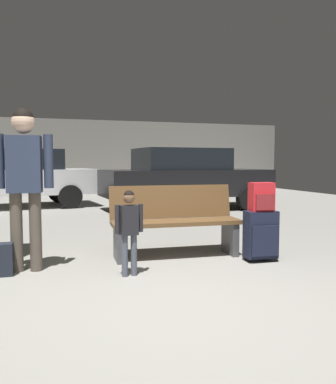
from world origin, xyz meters
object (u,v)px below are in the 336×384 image
object	(u,v)px
bench	(175,221)
parked_car_far	(14,176)
suitcase	(261,235)
child	(129,224)
adult	(24,172)
parked_car_near	(185,177)
backpack_bright	(262,197)

from	to	relation	value
bench	parked_car_far	distance (m)	6.72
suitcase	child	xyz separation A→B (m)	(-1.63, -0.12, 0.23)
bench	adult	world-z (taller)	adult
bench	suitcase	bearing A→B (deg)	-32.85
suitcase	adult	bearing A→B (deg)	171.34
suitcase	parked_car_near	world-z (taller)	parked_car_near
child	parked_car_far	distance (m)	7.19
backpack_bright	child	xyz separation A→B (m)	(-1.63, -0.12, -0.22)
parked_car_far	parked_car_near	world-z (taller)	same
bench	adult	bearing A→B (deg)	-174.43
bench	child	world-z (taller)	child
backpack_bright	parked_car_far	bearing A→B (deg)	114.27
child	parked_car_near	bearing A→B (deg)	64.06
suitcase	parked_car_near	size ratio (longest dim) A/B	0.14
backpack_bright	adult	size ratio (longest dim) A/B	0.19
parked_car_far	parked_car_near	xyz separation A→B (m)	(4.05, -1.74, 0.00)
bench	parked_car_near	bearing A→B (deg)	68.23
bench	child	size ratio (longest dim) A/B	1.82
backpack_bright	suitcase	bearing A→B (deg)	78.27
bench	child	xyz separation A→B (m)	(-0.74, -0.70, 0.11)
parked_car_far	parked_car_near	size ratio (longest dim) A/B	1.02
parked_car_near	backpack_bright	bearing A→B (deg)	-100.32
adult	parked_car_near	world-z (taller)	adult
backpack_bright	parked_car_near	bearing A→B (deg)	79.68
parked_car_far	bench	bearing A→B (deg)	-70.66
suitcase	parked_car_near	xyz separation A→B (m)	(0.94, 5.17, 0.48)
bench	adult	xyz separation A→B (m)	(-1.76, -0.17, 0.64)
suitcase	adult	world-z (taller)	adult
child	parked_car_far	bearing A→B (deg)	101.90
child	parked_car_near	xyz separation A→B (m)	(2.57, 5.29, 0.25)
suitcase	backpack_bright	world-z (taller)	backpack_bright
bench	child	distance (m)	1.02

